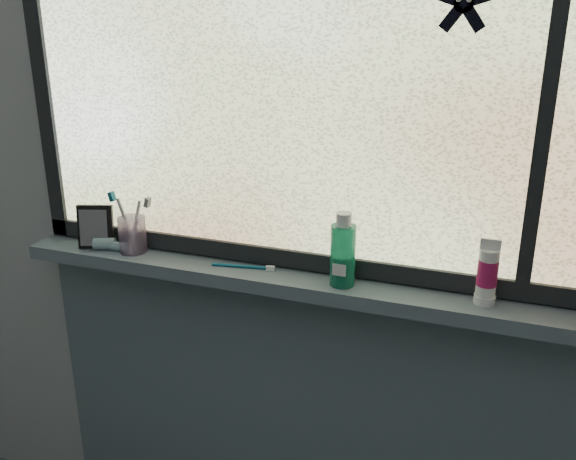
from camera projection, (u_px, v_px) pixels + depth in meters
The scene contains 14 objects.
wall_back at pixel (297, 186), 1.73m from camera, with size 3.00×0.01×2.50m, color #9EA3A8.
windowsill at pixel (287, 281), 1.75m from camera, with size 1.62×0.14×0.04m, color #4E5E69.
sill_apron at pixel (294, 424), 1.98m from camera, with size 1.62×0.02×0.98m, color #4E5E69.
window_pane at pixel (294, 82), 1.62m from camera, with size 1.50×0.01×1.00m, color silver.
frame_bottom at pixel (293, 258), 1.78m from camera, with size 1.60×0.03×0.05m, color black.
frame_left at pixel (42, 70), 1.86m from camera, with size 0.05×0.03×1.10m, color black.
frame_mullion at pixel (549, 94), 1.42m from camera, with size 0.04×0.03×1.00m, color black.
starfish_sticker at pixel (464, 3), 1.41m from camera, with size 0.15×0.02×0.15m, color black, non-canonical shape.
vanity_mirror at pixel (96, 227), 1.91m from camera, with size 0.11×0.05×0.13m, color black.
toothpaste_tube at pixel (111, 245), 1.91m from camera, with size 0.20×0.04×0.04m, color silver, non-canonical shape.
toothbrush_cup at pixel (132, 235), 1.89m from camera, with size 0.08×0.08×0.11m, color #AB8BB8.
toothbrush_lying at pixel (240, 265), 1.79m from camera, with size 0.20×0.02×0.01m, color #0C5673, non-canonical shape.
mouthwash_bottle at pixel (343, 249), 1.65m from camera, with size 0.07×0.07×0.16m, color #1C9569.
cream_tube at pixel (488, 270), 1.55m from camera, with size 0.05×0.05×0.12m, color silver.
Camera 1 is at (0.54, -0.27, 1.74)m, focal length 40.00 mm.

